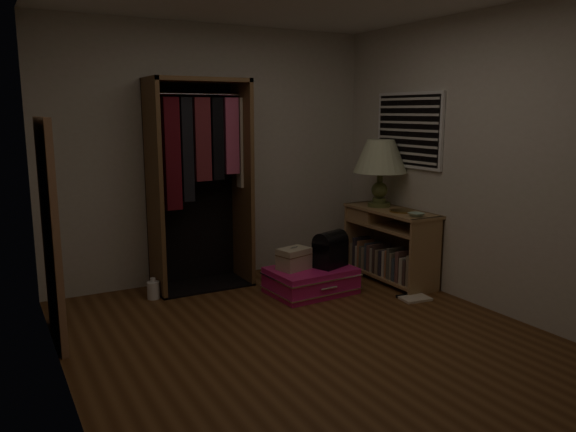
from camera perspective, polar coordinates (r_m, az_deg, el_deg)
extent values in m
plane|color=#563218|center=(4.41, 2.61, -12.66)|extent=(4.00, 4.00, 0.00)
cube|color=beige|center=(5.86, -7.59, 6.21)|extent=(3.50, 0.02, 2.60)
cube|color=beige|center=(2.61, 26.43, -0.24)|extent=(3.50, 0.02, 2.60)
cube|color=beige|center=(5.21, 19.47, 5.15)|extent=(0.02, 4.00, 2.60)
cube|color=beige|center=(3.50, -22.50, 2.56)|extent=(0.02, 4.00, 2.60)
cube|color=white|center=(5.89, 12.17, 8.52)|extent=(0.03, 0.96, 0.76)
cube|color=black|center=(5.89, 12.16, 8.52)|extent=(0.03, 0.90, 0.70)
cube|color=silver|center=(5.90, 11.92, 5.50)|extent=(0.01, 0.88, 0.02)
cube|color=silver|center=(5.89, 11.95, 6.25)|extent=(0.01, 0.88, 0.02)
cube|color=silver|center=(5.88, 11.98, 7.01)|extent=(0.01, 0.88, 0.02)
cube|color=silver|center=(5.88, 12.01, 7.76)|extent=(0.01, 0.88, 0.02)
cube|color=silver|center=(5.88, 12.04, 8.52)|extent=(0.01, 0.88, 0.02)
cube|color=silver|center=(5.88, 12.07, 9.28)|extent=(0.01, 0.88, 0.02)
cube|color=silver|center=(5.87, 12.10, 10.03)|extent=(0.01, 0.88, 0.02)
cube|color=silver|center=(5.87, 12.13, 10.79)|extent=(0.01, 0.88, 0.02)
cube|color=silver|center=(5.88, 12.16, 11.55)|extent=(0.01, 0.88, 0.02)
cube|color=#A37B4E|center=(5.53, 13.84, -4.00)|extent=(0.40, 0.03, 0.75)
cube|color=#A37B4E|center=(6.34, 7.29, -1.93)|extent=(0.40, 0.03, 0.75)
cube|color=#A37B4E|center=(6.00, 10.24, -5.82)|extent=(0.40, 1.04, 0.03)
cube|color=#A37B4E|center=(5.88, 10.40, -1.05)|extent=(0.40, 1.04, 0.03)
cube|color=#A37B4E|center=(5.85, 10.46, 0.53)|extent=(0.42, 1.12, 0.03)
cube|color=brown|center=(6.04, 11.74, -2.68)|extent=(0.02, 1.10, 0.75)
cube|color=#A37B4E|center=(6.12, 8.40, 0.17)|extent=(0.36, 0.38, 0.13)
cube|color=gray|center=(5.57, 12.76, -5.42)|extent=(0.20, 0.04, 0.31)
cube|color=#4C3833|center=(5.60, 12.27, -5.61)|extent=(0.16, 0.04, 0.25)
cube|color=#B7AD99|center=(5.64, 12.04, -5.42)|extent=(0.19, 0.05, 0.26)
cube|color=brown|center=(5.69, 11.72, -5.03)|extent=(0.20, 0.05, 0.31)
cube|color=#3F4C59|center=(5.74, 11.41, -5.29)|extent=(0.21, 0.04, 0.23)
cube|color=gray|center=(5.76, 11.08, -4.98)|extent=(0.20, 0.03, 0.28)
cube|color=#59594C|center=(5.79, 10.84, -4.69)|extent=(0.20, 0.04, 0.32)
cube|color=#B2724C|center=(5.80, 10.40, -4.79)|extent=(0.15, 0.03, 0.28)
cube|color=beige|center=(5.85, 10.27, -4.74)|extent=(0.18, 0.04, 0.27)
cube|color=#332D38|center=(5.88, 9.96, -4.67)|extent=(0.18, 0.04, 0.26)
cube|color=gray|center=(5.92, 9.57, -4.59)|extent=(0.17, 0.05, 0.26)
cube|color=#4C3833|center=(5.97, 9.44, -4.22)|extent=(0.21, 0.03, 0.31)
cube|color=#B7AD99|center=(5.99, 8.95, -4.40)|extent=(0.15, 0.03, 0.26)
cube|color=brown|center=(6.02, 8.67, -4.19)|extent=(0.15, 0.05, 0.28)
cube|color=#3F4C59|center=(6.07, 8.60, -4.01)|extent=(0.21, 0.03, 0.29)
cube|color=gray|center=(6.11, 8.25, -4.18)|extent=(0.19, 0.05, 0.23)
cube|color=#59594C|center=(6.15, 8.07, -4.06)|extent=(0.21, 0.03, 0.24)
cube|color=#B2724C|center=(6.17, 7.85, -3.76)|extent=(0.20, 0.03, 0.29)
cube|color=beige|center=(6.21, 7.69, -3.95)|extent=(0.21, 0.03, 0.23)
cube|color=#332D38|center=(6.23, 7.44, -3.52)|extent=(0.21, 0.04, 0.31)
cube|color=gray|center=(6.27, 6.99, -3.76)|extent=(0.16, 0.04, 0.24)
cube|color=brown|center=(5.43, -13.46, 2.74)|extent=(0.04, 0.50, 2.05)
cube|color=brown|center=(5.73, -4.66, 3.40)|extent=(0.04, 0.50, 2.05)
cube|color=brown|center=(5.52, -9.24, 13.48)|extent=(0.95, 0.50, 0.04)
cube|color=black|center=(5.78, -9.74, 3.35)|extent=(0.95, 0.02, 2.05)
cube|color=black|center=(5.78, -8.65, -6.93)|extent=(0.95, 0.50, 0.02)
cylinder|color=white|center=(5.52, -9.20, 12.13)|extent=(0.87, 0.02, 0.02)
cube|color=#590F19|center=(5.42, -11.76, 6.18)|extent=(0.15, 0.12, 1.05)
cube|color=black|center=(5.47, -10.28, 6.62)|extent=(0.11, 0.11, 0.99)
cube|color=maroon|center=(5.51, -8.81, 7.69)|extent=(0.15, 0.13, 0.80)
cube|color=black|center=(5.57, -7.31, 7.77)|extent=(0.11, 0.13, 0.79)
cube|color=#BF4C72|center=(5.62, -5.93, 8.10)|extent=(0.14, 0.14, 0.74)
cube|color=beige|center=(5.68, -4.49, 7.40)|extent=(0.13, 0.11, 0.89)
cube|color=#A3724F|center=(4.56, -23.00, -1.52)|extent=(0.05, 0.80, 1.70)
cube|color=white|center=(4.56, -22.64, -1.49)|extent=(0.01, 0.68, 1.58)
cube|color=#D81A6F|center=(5.49, 2.35, -6.54)|extent=(0.82, 0.61, 0.25)
cube|color=white|center=(5.51, 2.34, -7.21)|extent=(0.84, 0.63, 0.01)
cube|color=white|center=(5.47, 2.35, -5.86)|extent=(0.84, 0.63, 0.01)
cylinder|color=white|center=(5.26, 4.17, -7.32)|extent=(0.18, 0.03, 0.02)
cube|color=#BAAD8E|center=(5.38, 0.61, -4.37)|extent=(0.34, 0.27, 0.20)
cube|color=brown|center=(5.37, 0.61, -3.93)|extent=(0.35, 0.28, 0.01)
cylinder|color=white|center=(5.35, 0.61, -3.22)|extent=(0.09, 0.03, 0.01)
cube|color=black|center=(5.49, 4.31, -3.88)|extent=(0.37, 0.30, 0.25)
cylinder|color=black|center=(5.46, 4.33, -2.63)|extent=(0.37, 0.30, 0.21)
cylinder|color=#4A5529|center=(6.00, 9.23, 1.16)|extent=(0.28, 0.28, 0.04)
cylinder|color=#4A5529|center=(6.00, 9.24, 1.59)|extent=(0.16, 0.16, 0.05)
sphere|color=#4A5529|center=(5.98, 9.28, 2.63)|extent=(0.20, 0.20, 0.17)
cylinder|color=#4A5529|center=(5.96, 9.31, 3.91)|extent=(0.07, 0.07, 0.10)
cone|color=beige|center=(5.94, 9.38, 6.02)|extent=(0.65, 0.65, 0.34)
cone|color=white|center=(5.94, 9.38, 6.02)|extent=(0.58, 0.58, 0.32)
cylinder|color=#A1813E|center=(5.73, 11.47, 0.50)|extent=(0.25, 0.25, 0.01)
imported|color=#98B69E|center=(5.49, 12.89, 0.14)|extent=(0.15, 0.15, 0.04)
cylinder|color=white|center=(5.47, -13.52, -7.35)|extent=(0.15, 0.15, 0.16)
cylinder|color=white|center=(5.44, -13.56, -6.33)|extent=(0.06, 0.06, 0.04)
cube|color=beige|center=(5.46, 12.70, -8.13)|extent=(0.29, 0.25, 0.02)
cube|color=black|center=(5.53, 12.17, -7.86)|extent=(0.27, 0.07, 0.03)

